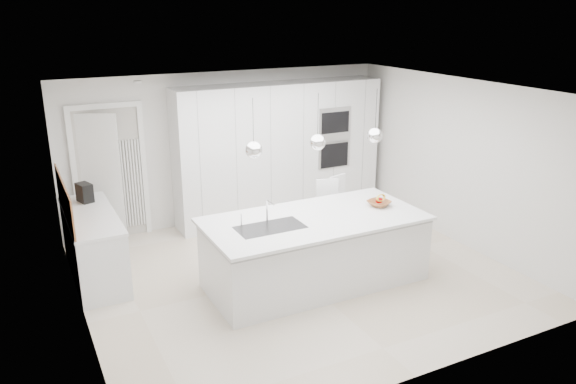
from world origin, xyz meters
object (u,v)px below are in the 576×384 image
island_base (316,253)px  bar_stool_right (341,212)px  fruit_bowl (379,203)px  espresso_machine (85,193)px  bar_stool_left (331,216)px

island_base → bar_stool_right: bearing=43.8°
island_base → fruit_bowl: bearing=2.3°
espresso_machine → bar_stool_right: 3.71m
island_base → fruit_bowl: fruit_bowl is taller
fruit_bowl → bar_stool_left: bar_stool_left is taller
fruit_bowl → espresso_machine: espresso_machine is taller
fruit_bowl → bar_stool_right: bearing=91.5°
espresso_machine → bar_stool_right: espresso_machine is taller
espresso_machine → bar_stool_left: (3.26, -1.22, -0.50)m
island_base → bar_stool_right: bar_stool_right is taller
espresso_machine → island_base: bearing=-56.7°
island_base → espresso_machine: espresso_machine is taller
fruit_bowl → bar_stool_left: size_ratio=0.28×
fruit_bowl → island_base: bearing=-177.7°
fruit_bowl → bar_stool_right: 0.99m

